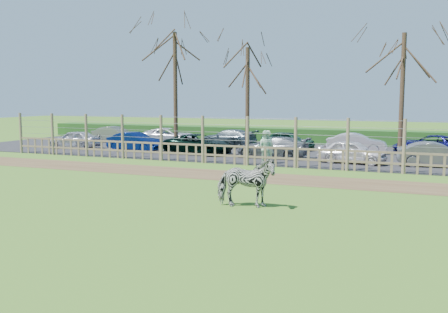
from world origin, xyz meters
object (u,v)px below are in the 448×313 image
at_px(car_1, 135,142).
at_px(car_12, 430,145).
at_px(car_4, 352,152).
at_px(car_10, 288,140).
at_px(visitor_b, 265,147).
at_px(car_8, 169,136).
at_px(car_7, 115,134).
at_px(car_9, 228,138).
at_px(car_0, 74,139).
at_px(car_2, 199,144).
at_px(tree_right, 403,65).
at_px(tree_left, 175,63).
at_px(car_5, 436,154).
at_px(visitor_a, 268,147).
at_px(tree_mid, 248,74).
at_px(car_11, 356,143).
at_px(zebra, 246,182).
at_px(car_3, 273,147).

relative_size(car_1, car_12, 0.84).
xyz_separation_m(car_4, car_10, (-4.92, 5.38, 0.00)).
relative_size(visitor_b, car_8, 0.40).
distance_m(visitor_b, car_7, 16.30).
relative_size(car_1, car_9, 0.88).
relative_size(car_0, car_2, 0.82).
bearing_deg(car_0, visitor_b, 74.06).
height_order(tree_right, car_4, tree_right).
bearing_deg(car_4, car_0, 93.85).
bearing_deg(tree_right, tree_left, -173.66).
relative_size(visitor_b, car_5, 0.47).
bearing_deg(visitor_a, car_9, -62.68).
bearing_deg(tree_left, car_9, 62.08).
distance_m(tree_mid, car_7, 12.75).
bearing_deg(tree_right, car_8, 172.14).
height_order(car_0, car_12, same).
distance_m(car_9, car_11, 8.84).
bearing_deg(car_2, car_7, 68.27).
relative_size(tree_mid, car_9, 1.65).
xyz_separation_m(zebra, visitor_b, (-2.58, 9.92, 0.11)).
distance_m(tree_left, car_2, 5.53).
height_order(tree_mid, visitor_a, tree_mid).
height_order(tree_right, car_10, tree_right).
bearing_deg(car_9, car_8, -87.10).
relative_size(car_9, car_11, 1.14).
height_order(tree_left, car_12, tree_left).
height_order(tree_left, car_0, tree_left).
xyz_separation_m(visitor_b, car_8, (-9.78, 7.54, -0.26)).
xyz_separation_m(tree_right, zebra, (-3.70, -15.25, -4.45)).
bearing_deg(zebra, car_5, -37.17).
distance_m(car_1, car_12, 18.05).
distance_m(visitor_a, car_9, 9.16).
distance_m(visitor_b, car_10, 7.36).
xyz_separation_m(tree_mid, car_4, (6.85, -2.89, -4.23)).
relative_size(car_1, car_5, 1.00).
xyz_separation_m(tree_mid, car_0, (-11.61, -2.19, -4.23)).
height_order(tree_right, car_2, tree_right).
bearing_deg(car_3, car_11, 138.25).
bearing_deg(car_11, car_2, 112.64).
bearing_deg(car_2, tree_mid, -42.52).
xyz_separation_m(car_9, car_12, (13.07, -0.14, 0.00)).
bearing_deg(car_0, car_11, 98.66).
bearing_deg(car_12, car_5, 3.98).
bearing_deg(zebra, tree_right, -26.24).
height_order(car_9, car_11, same).
relative_size(tree_left, car_0, 2.24).
bearing_deg(car_3, car_0, -90.49).
xyz_separation_m(tree_left, car_2, (2.15, -1.11, -4.98)).
distance_m(zebra, car_1, 17.43).
distance_m(visitor_a, car_1, 9.92).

